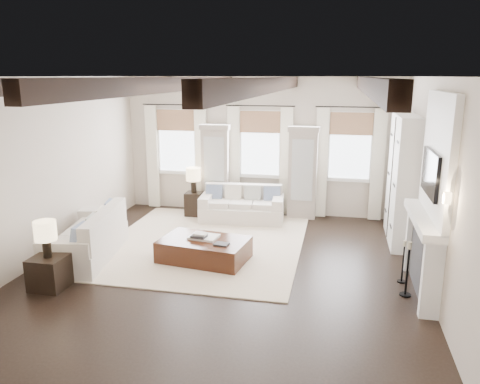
% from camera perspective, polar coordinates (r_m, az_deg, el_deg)
% --- Properties ---
extents(ground, '(7.50, 7.50, 0.00)m').
position_cam_1_polar(ground, '(7.94, -2.24, -9.90)').
color(ground, black).
rests_on(ground, ground).
extents(room_shell, '(6.54, 7.54, 3.22)m').
position_cam_1_polar(room_shell, '(8.10, 4.36, 4.55)').
color(room_shell, beige).
rests_on(room_shell, ground).
extents(area_rug, '(3.77, 4.33, 0.02)m').
position_cam_1_polar(area_rug, '(9.29, -4.32, -6.23)').
color(area_rug, beige).
rests_on(area_rug, ground).
extents(sofa_back, '(1.92, 1.00, 0.80)m').
position_cam_1_polar(sofa_back, '(10.62, 0.27, -1.83)').
color(sofa_back, silver).
rests_on(sofa_back, ground).
extents(sofa_left, '(1.26, 2.19, 0.89)m').
position_cam_1_polar(sofa_left, '(8.86, -17.88, -5.54)').
color(sofa_left, silver).
rests_on(sofa_left, ground).
extents(ottoman, '(1.63, 1.14, 0.40)m').
position_cam_1_polar(ottoman, '(8.41, -4.38, -7.06)').
color(ottoman, black).
rests_on(ottoman, ground).
extents(tray, '(0.55, 0.44, 0.04)m').
position_cam_1_polar(tray, '(8.41, -4.43, -5.47)').
color(tray, white).
rests_on(tray, ottoman).
extents(book_lower, '(0.28, 0.23, 0.04)m').
position_cam_1_polar(book_lower, '(8.33, -5.03, -5.39)').
color(book_lower, '#262628').
rests_on(book_lower, tray).
extents(book_upper, '(0.24, 0.20, 0.03)m').
position_cam_1_polar(book_upper, '(8.33, -4.84, -5.11)').
color(book_upper, beige).
rests_on(book_upper, book_lower).
extents(book_loose, '(0.26, 0.21, 0.03)m').
position_cam_1_polar(book_loose, '(8.05, -2.27, -6.37)').
color(book_loose, '#262628').
rests_on(book_loose, ottoman).
extents(side_table_front, '(0.51, 0.51, 0.51)m').
position_cam_1_polar(side_table_front, '(7.91, -22.20, -9.07)').
color(side_table_front, black).
rests_on(side_table_front, ground).
extents(lamp_front, '(0.33, 0.33, 0.58)m').
position_cam_1_polar(lamp_front, '(7.69, -22.64, -4.61)').
color(lamp_front, black).
rests_on(lamp_front, side_table_front).
extents(side_table_back, '(0.38, 0.38, 0.57)m').
position_cam_1_polar(side_table_back, '(11.03, -5.61, -1.48)').
color(side_table_back, black).
rests_on(side_table_back, ground).
extents(lamp_back, '(0.34, 0.34, 0.59)m').
position_cam_1_polar(lamp_back, '(10.87, -5.69, 1.99)').
color(lamp_back, black).
rests_on(lamp_back, side_table_back).
extents(candlestick_near, '(0.17, 0.17, 0.85)m').
position_cam_1_polar(candlestick_near, '(7.48, 19.70, -9.34)').
color(candlestick_near, black).
rests_on(candlestick_near, ground).
extents(candlestick_far, '(0.14, 0.14, 0.70)m').
position_cam_1_polar(candlestick_far, '(7.95, 19.24, -8.41)').
color(candlestick_far, black).
rests_on(candlestick_far, ground).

